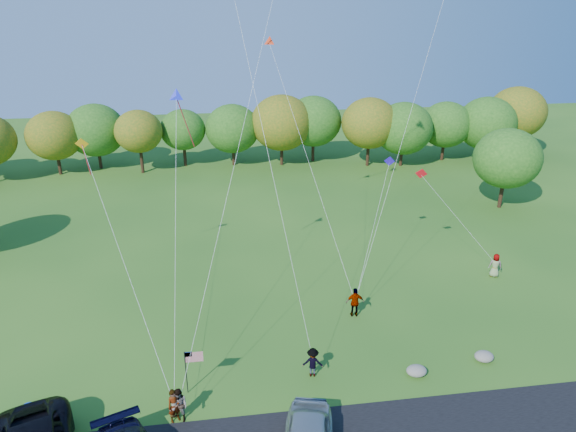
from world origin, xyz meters
The scene contains 12 objects.
ground centered at (0.00, 0.00, 0.00)m, with size 140.00×140.00×0.00m, color #285819.
treeline centered at (1.60, 36.26, 4.75)m, with size 76.16×28.05×8.30m.
flyer_a centered at (-4.47, -0.80, 0.87)m, with size 0.64×0.42×1.75m, color #4C4C59.
flyer_b centered at (-4.25, -0.80, 0.87)m, with size 0.84×0.66×1.73m, color #4C4C59.
flyer_c centered at (2.34, 1.39, 0.82)m, with size 1.05×0.61×1.63m, color #4C4C59.
flyer_d centered at (5.90, 6.39, 0.96)m, with size 1.12×0.47×1.92m, color #4C4C59.
flyer_e centered at (16.86, 9.79, 0.86)m, with size 0.84×0.55×1.72m, color #4C4C59.
park_bench centered at (-10.93, -0.30, 0.49)m, with size 1.67×0.43×0.92m.
trash_barrel centered at (-11.12, 0.19, 0.40)m, with size 0.54×0.54×0.81m, color #0C38C2.
flag_assembly centered at (-3.73, 1.01, 1.82)m, with size 0.90×0.58×2.43m.
boulder_near centered at (7.67, 0.65, 0.27)m, with size 1.08×0.84×0.54m, color gray.
boulder_far centered at (11.69, 1.25, 0.27)m, with size 1.04×0.87×0.54m, color gray.
Camera 1 is at (-1.88, -19.51, 17.90)m, focal length 32.00 mm.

